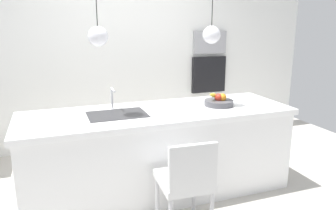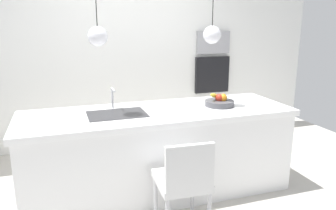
# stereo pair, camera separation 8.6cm
# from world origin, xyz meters

# --- Properties ---
(floor) EXTENTS (6.60, 6.60, 0.00)m
(floor) POSITION_xyz_m (0.00, 0.00, 0.00)
(floor) COLOR #BCB7AD
(floor) RESTS_ON ground
(back_wall) EXTENTS (6.00, 0.10, 2.60)m
(back_wall) POSITION_xyz_m (0.00, 1.65, 1.30)
(back_wall) COLOR white
(back_wall) RESTS_ON ground
(kitchen_island) EXTENTS (2.73, 0.89, 0.89)m
(kitchen_island) POSITION_xyz_m (0.00, 0.00, 0.45)
(kitchen_island) COLOR white
(kitchen_island) RESTS_ON ground
(sink_basin) EXTENTS (0.56, 0.40, 0.02)m
(sink_basin) POSITION_xyz_m (-0.42, 0.00, 0.89)
(sink_basin) COLOR #2D2D30
(sink_basin) RESTS_ON kitchen_island
(faucet) EXTENTS (0.02, 0.17, 0.22)m
(faucet) POSITION_xyz_m (-0.42, 0.21, 1.03)
(faucet) COLOR silver
(faucet) RESTS_ON kitchen_island
(fruit_bowl) EXTENTS (0.31, 0.31, 0.16)m
(fruit_bowl) POSITION_xyz_m (0.67, -0.02, 0.94)
(fruit_bowl) COLOR #4C4C51
(fruit_bowl) RESTS_ON kitchen_island
(microwave) EXTENTS (0.54, 0.08, 0.34)m
(microwave) POSITION_xyz_m (1.36, 1.58, 1.46)
(microwave) COLOR #9E9EA3
(microwave) RESTS_ON back_wall
(oven) EXTENTS (0.56, 0.08, 0.56)m
(oven) POSITION_xyz_m (1.36, 1.58, 0.96)
(oven) COLOR black
(oven) RESTS_ON back_wall
(chair_near) EXTENTS (0.43, 0.47, 0.86)m
(chair_near) POSITION_xyz_m (-0.03, -0.78, 0.50)
(chair_near) COLOR silver
(chair_near) RESTS_ON ground
(pendant_light_left) EXTENTS (0.18, 0.18, 0.78)m
(pendant_light_left) POSITION_xyz_m (-0.57, 0.00, 1.63)
(pendant_light_left) COLOR silver
(pendant_light_right) EXTENTS (0.18, 0.18, 0.78)m
(pendant_light_right) POSITION_xyz_m (0.57, 0.00, 1.63)
(pendant_light_right) COLOR silver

